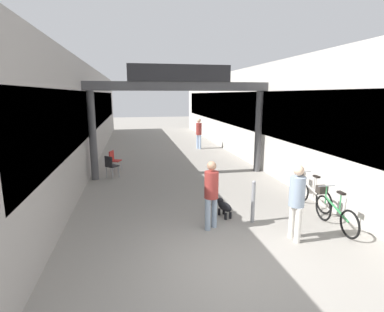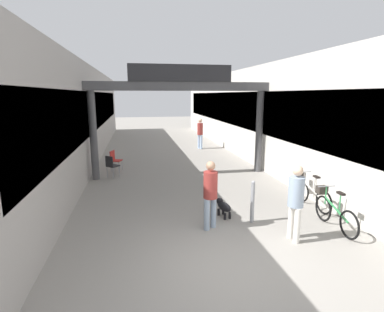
{
  "view_description": "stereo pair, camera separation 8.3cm",
  "coord_description": "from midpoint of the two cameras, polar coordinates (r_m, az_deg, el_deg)",
  "views": [
    {
      "loc": [
        -1.84,
        -4.97,
        3.24
      ],
      "look_at": [
        0.0,
        4.3,
        1.3
      ],
      "focal_mm": 28.0,
      "sensor_mm": 36.0,
      "label": 1
    },
    {
      "loc": [
        -1.75,
        -4.99,
        3.24
      ],
      "look_at": [
        0.0,
        4.3,
        1.3
      ],
      "focal_mm": 28.0,
      "sensor_mm": 36.0,
      "label": 2
    }
  ],
  "objects": [
    {
      "name": "dog_on_leash",
      "position": [
        8.24,
        6.27,
        -9.49
      ],
      "size": [
        0.37,
        0.66,
        0.46
      ],
      "color": "black",
      "rests_on": "ground_plane"
    },
    {
      "name": "storefront_left",
      "position": [
        16.35,
        -22.5,
        7.27
      ],
      "size": [
        3.0,
        26.0,
        4.51
      ],
      "color": "#9E9993",
      "rests_on": "ground_plane"
    },
    {
      "name": "bicycle_green_nearest",
      "position": [
        8.3,
        25.51,
        -9.34
      ],
      "size": [
        0.46,
        1.69,
        0.98
      ],
      "color": "black",
      "rests_on": "ground_plane"
    },
    {
      "name": "storefront_right",
      "position": [
        17.43,
        12.73,
        8.08
      ],
      "size": [
        3.0,
        26.0,
        4.51
      ],
      "color": "beige",
      "rests_on": "ground_plane"
    },
    {
      "name": "pedestrian_carrying_crate",
      "position": [
        18.16,
        1.68,
        4.71
      ],
      "size": [
        0.46,
        0.46,
        1.84
      ],
      "color": "#A5BFE0",
      "rests_on": "ground_plane"
    },
    {
      "name": "cafe_chair_red_farther",
      "position": [
        13.24,
        -14.35,
        -0.54
      ],
      "size": [
        0.52,
        0.52,
        0.89
      ],
      "color": "gray",
      "rests_on": "ground_plane"
    },
    {
      "name": "bollard_post_metal",
      "position": [
        7.9,
        11.75,
        -8.46
      ],
      "size": [
        0.1,
        0.1,
        1.12
      ],
      "color": "gray",
      "rests_on": "ground_plane"
    },
    {
      "name": "bicycle_silver_second",
      "position": [
        9.55,
        21.81,
        -6.34
      ],
      "size": [
        0.46,
        1.69,
        0.98
      ],
      "color": "black",
      "rests_on": "ground_plane"
    },
    {
      "name": "cafe_chair_black_nearer",
      "position": [
        12.21,
        -14.92,
        -1.58
      ],
      "size": [
        0.57,
        0.57,
        0.89
      ],
      "color": "gray",
      "rests_on": "ground_plane"
    },
    {
      "name": "pedestrian_with_dog",
      "position": [
        7.26,
        3.86,
        -6.61
      ],
      "size": [
        0.47,
        0.47,
        1.7
      ],
      "color": "#8C9EB2",
      "rests_on": "ground_plane"
    },
    {
      "name": "ground_plane",
      "position": [
        6.21,
        8.28,
        -20.01
      ],
      "size": [
        80.0,
        80.0,
        0.0
      ],
      "primitive_type": "plane",
      "color": "gray"
    },
    {
      "name": "arcade_sign_gateway",
      "position": [
        11.89,
        -2.05,
        10.91
      ],
      "size": [
        7.4,
        0.47,
        4.37
      ],
      "color": "#4C4C4F",
      "rests_on": "ground_plane"
    },
    {
      "name": "pedestrian_companion",
      "position": [
        7.06,
        19.49,
        -7.58
      ],
      "size": [
        0.36,
        0.39,
        1.75
      ],
      "color": "silver",
      "rests_on": "ground_plane"
    }
  ]
}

